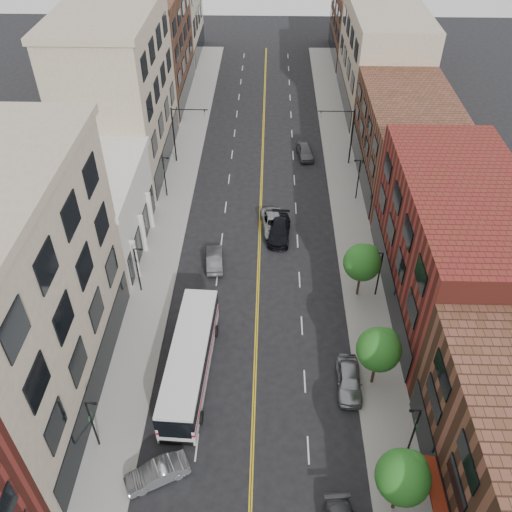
# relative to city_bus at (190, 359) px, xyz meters

# --- Properties ---
(sidewalk_left) EXTENTS (4.00, 110.00, 0.15)m
(sidewalk_left) POSITION_rel_city_bus_xyz_m (-4.89, 20.55, -1.85)
(sidewalk_left) COLOR gray
(sidewalk_left) RESTS_ON ground
(sidewalk_right) EXTENTS (4.00, 110.00, 0.15)m
(sidewalk_right) POSITION_rel_city_bus_xyz_m (15.11, 20.55, -1.85)
(sidewalk_right) COLOR gray
(sidewalk_right) RESTS_ON ground
(bldg_l_tanoffice) EXTENTS (10.00, 22.00, 18.00)m
(bldg_l_tanoffice) POSITION_rel_city_bus_xyz_m (-11.89, -1.45, 7.07)
(bldg_l_tanoffice) COLOR tan
(bldg_l_tanoffice) RESTS_ON ground
(bldg_l_white) EXTENTS (10.00, 14.00, 8.00)m
(bldg_l_white) POSITION_rel_city_bus_xyz_m (-11.89, 16.55, 2.07)
(bldg_l_white) COLOR silver
(bldg_l_white) RESTS_ON ground
(bldg_l_far_a) EXTENTS (10.00, 20.00, 18.00)m
(bldg_l_far_a) POSITION_rel_city_bus_xyz_m (-11.89, 33.55, 7.07)
(bldg_l_far_a) COLOR tan
(bldg_l_far_a) RESTS_ON ground
(bldg_l_far_b) EXTENTS (10.00, 20.00, 15.00)m
(bldg_l_far_b) POSITION_rel_city_bus_xyz_m (-11.89, 53.55, 5.57)
(bldg_l_far_b) COLOR brown
(bldg_l_far_b) RESTS_ON ground
(bldg_r_mid) EXTENTS (10.00, 22.00, 12.00)m
(bldg_r_mid) POSITION_rel_city_bus_xyz_m (22.11, 9.55, 4.07)
(bldg_r_mid) COLOR maroon
(bldg_r_mid) RESTS_ON ground
(bldg_r_far_a) EXTENTS (10.00, 20.00, 10.00)m
(bldg_r_far_a) POSITION_rel_city_bus_xyz_m (22.11, 30.55, 3.07)
(bldg_r_far_a) COLOR brown
(bldg_r_far_a) RESTS_ON ground
(bldg_r_far_b) EXTENTS (10.00, 22.00, 14.00)m
(bldg_r_far_b) POSITION_rel_city_bus_xyz_m (22.11, 51.55, 5.07)
(bldg_r_far_b) COLOR tan
(bldg_r_far_b) RESTS_ON ground
(bldg_r_far_c) EXTENTS (10.00, 18.00, 11.00)m
(bldg_r_far_c) POSITION_rel_city_bus_xyz_m (22.11, 71.55, 3.57)
(bldg_r_far_c) COLOR brown
(bldg_r_far_c) RESTS_ON ground
(tree_r_1) EXTENTS (3.40, 3.40, 5.59)m
(tree_r_1) POSITION_rel_city_bus_xyz_m (14.50, -10.38, 2.20)
(tree_r_1) COLOR black
(tree_r_1) RESTS_ON sidewalk_right
(tree_r_2) EXTENTS (3.40, 3.40, 5.59)m
(tree_r_2) POSITION_rel_city_bus_xyz_m (14.50, -0.38, 2.20)
(tree_r_2) COLOR black
(tree_r_2) RESTS_ON sidewalk_right
(tree_r_3) EXTENTS (3.40, 3.40, 5.59)m
(tree_r_3) POSITION_rel_city_bus_xyz_m (14.50, 9.62, 2.20)
(tree_r_3) COLOR black
(tree_r_3) RESTS_ON sidewalk_right
(lamp_l_1) EXTENTS (0.81, 0.55, 5.05)m
(lamp_l_1) POSITION_rel_city_bus_xyz_m (-5.84, -6.45, 1.04)
(lamp_l_1) COLOR black
(lamp_l_1) RESTS_ON sidewalk_left
(lamp_l_2) EXTENTS (0.81, 0.55, 5.05)m
(lamp_l_2) POSITION_rel_city_bus_xyz_m (-5.84, 9.55, 1.04)
(lamp_l_2) COLOR black
(lamp_l_2) RESTS_ON sidewalk_left
(lamp_l_3) EXTENTS (0.81, 0.55, 5.05)m
(lamp_l_3) POSITION_rel_city_bus_xyz_m (-5.84, 25.55, 1.04)
(lamp_l_3) COLOR black
(lamp_l_3) RESTS_ON sidewalk_left
(lamp_r_1) EXTENTS (0.81, 0.55, 5.05)m
(lamp_r_1) POSITION_rel_city_bus_xyz_m (16.06, -6.45, 1.04)
(lamp_r_1) COLOR black
(lamp_r_1) RESTS_ON sidewalk_right
(lamp_r_2) EXTENTS (0.81, 0.55, 5.05)m
(lamp_r_2) POSITION_rel_city_bus_xyz_m (16.06, 9.55, 1.04)
(lamp_r_2) COLOR black
(lamp_r_2) RESTS_ON sidewalk_right
(lamp_r_3) EXTENTS (0.81, 0.55, 5.05)m
(lamp_r_3) POSITION_rel_city_bus_xyz_m (16.06, 25.55, 1.04)
(lamp_r_3) COLOR black
(lamp_r_3) RESTS_ON sidewalk_right
(signal_mast_left) EXTENTS (4.49, 0.18, 7.20)m
(signal_mast_left) POSITION_rel_city_bus_xyz_m (-5.16, 33.55, 2.72)
(signal_mast_left) COLOR black
(signal_mast_left) RESTS_ON sidewalk_left
(signal_mast_right) EXTENTS (4.49, 0.18, 7.20)m
(signal_mast_right) POSITION_rel_city_bus_xyz_m (15.37, 33.55, 2.72)
(signal_mast_right) COLOR black
(signal_mast_right) RESTS_ON sidewalk_right
(city_bus) EXTENTS (3.58, 13.01, 3.31)m
(city_bus) POSITION_rel_city_bus_xyz_m (0.00, 0.00, 0.00)
(city_bus) COLOR silver
(city_bus) RESTS_ON ground
(car_angle_b) EXTENTS (4.58, 3.32, 1.44)m
(car_angle_b) POSITION_rel_city_bus_xyz_m (-1.27, -8.84, -1.21)
(car_angle_b) COLOR #B5B9BE
(car_angle_b) RESTS_ON ground
(car_parked_far) EXTENTS (2.07, 4.83, 1.63)m
(car_parked_far) POSITION_rel_city_bus_xyz_m (12.51, -0.86, -1.11)
(car_parked_far) COLOR #93959A
(car_parked_far) RESTS_ON ground
(car_lane_behind) EXTENTS (1.97, 4.54, 1.45)m
(car_lane_behind) POSITION_rel_city_bus_xyz_m (0.71, 13.55, -1.20)
(car_lane_behind) COLOR #4C4C51
(car_lane_behind) RESTS_ON ground
(car_lane_a) EXTENTS (2.66, 5.70, 1.61)m
(car_lane_a) POSITION_rel_city_bus_xyz_m (7.17, 18.32, -1.12)
(car_lane_a) COLOR black
(car_lane_a) RESTS_ON ground
(car_lane_b) EXTENTS (3.25, 5.78, 1.53)m
(car_lane_b) POSITION_rel_city_bus_xyz_m (6.61, 19.55, -1.16)
(car_lane_b) COLOR #93959A
(car_lane_b) RESTS_ON ground
(car_lane_c) EXTENTS (2.39, 4.78, 1.56)m
(car_lane_c) POSITION_rel_city_bus_xyz_m (10.61, 35.25, -1.14)
(car_lane_c) COLOR #535258
(car_lane_c) RESTS_ON ground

